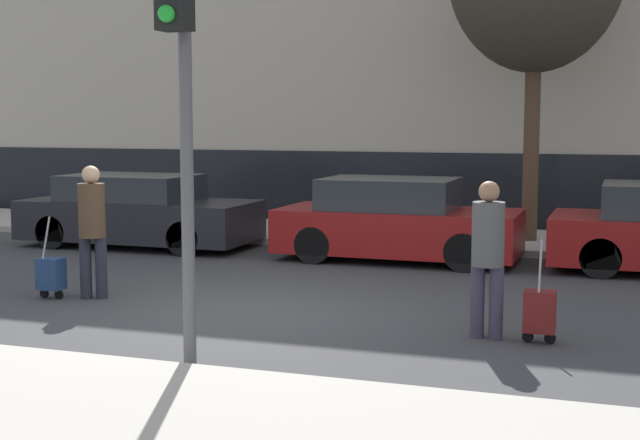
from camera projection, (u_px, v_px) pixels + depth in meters
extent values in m
plane|color=#38383A|center=(244.00, 314.00, 10.58)|extent=(80.00, 80.00, 0.00)
cube|color=#A39E93|center=(52.00, 405.00, 7.05)|extent=(28.00, 2.50, 0.12)
cube|color=#A39E93|center=(391.00, 236.00, 17.15)|extent=(28.00, 3.00, 0.12)
cube|color=#B7AD99|center=(435.00, 1.00, 20.12)|extent=(28.00, 3.11, 9.94)
cube|color=black|center=(417.00, 190.00, 19.11)|extent=(27.44, 0.06, 1.60)
cube|color=black|center=(140.00, 219.00, 16.18)|extent=(4.24, 1.78, 0.70)
cube|color=#23282D|center=(131.00, 187.00, 16.17)|extent=(2.33, 1.56, 0.46)
cylinder|color=black|center=(184.00, 239.00, 15.03)|extent=(0.60, 0.18, 0.60)
cylinder|color=black|center=(224.00, 228.00, 16.53)|extent=(0.60, 0.18, 0.60)
cylinder|color=black|center=(52.00, 232.00, 15.88)|extent=(0.60, 0.18, 0.60)
cylinder|color=black|center=(102.00, 222.00, 17.38)|extent=(0.60, 0.18, 0.60)
cube|color=maroon|center=(399.00, 230.00, 14.59)|extent=(3.90, 1.74, 0.70)
cube|color=#23282D|center=(390.00, 194.00, 14.57)|extent=(2.15, 1.53, 0.50)
cylinder|color=black|center=(464.00, 252.00, 13.48)|extent=(0.60, 0.18, 0.60)
cylinder|color=black|center=(480.00, 239.00, 14.95)|extent=(0.60, 0.18, 0.60)
cylinder|color=black|center=(313.00, 245.00, 14.27)|extent=(0.60, 0.18, 0.60)
cylinder|color=black|center=(343.00, 233.00, 15.73)|extent=(0.60, 0.18, 0.60)
cylinder|color=black|center=(601.00, 258.00, 12.94)|extent=(0.60, 0.18, 0.60)
cylinder|color=black|center=(604.00, 243.00, 14.51)|extent=(0.60, 0.18, 0.60)
cylinder|color=#23232D|center=(86.00, 268.00, 11.48)|extent=(0.15, 0.15, 0.80)
cylinder|color=#23232D|center=(101.00, 268.00, 11.49)|extent=(0.15, 0.15, 0.80)
cylinder|color=#473323|center=(92.00, 210.00, 11.40)|extent=(0.34, 0.34, 0.69)
sphere|color=tan|center=(91.00, 175.00, 11.35)|extent=(0.23, 0.23, 0.23)
cube|color=navy|center=(51.00, 274.00, 11.49)|extent=(0.32, 0.24, 0.41)
cylinder|color=black|center=(44.00, 293.00, 11.55)|extent=(0.12, 0.03, 0.12)
cylinder|color=black|center=(59.00, 294.00, 11.48)|extent=(0.12, 0.03, 0.12)
cylinder|color=gray|center=(46.00, 238.00, 11.36)|extent=(0.02, 0.19, 0.53)
cylinder|color=#383347|center=(496.00, 303.00, 9.36)|extent=(0.15, 0.15, 0.78)
cylinder|color=#383347|center=(477.00, 301.00, 9.43)|extent=(0.15, 0.15, 0.78)
cylinder|color=#4C4C4C|center=(488.00, 234.00, 9.31)|extent=(0.34, 0.34, 0.68)
sphere|color=#936B4C|center=(489.00, 191.00, 9.26)|extent=(0.22, 0.22, 0.22)
cube|color=maroon|center=(540.00, 311.00, 9.19)|extent=(0.32, 0.24, 0.43)
cylinder|color=black|center=(528.00, 337.00, 9.26)|extent=(0.12, 0.03, 0.12)
cylinder|color=black|center=(550.00, 338.00, 9.19)|extent=(0.12, 0.03, 0.12)
cylinder|color=gray|center=(540.00, 266.00, 9.07)|extent=(0.02, 0.19, 0.53)
cylinder|color=#515154|center=(187.00, 160.00, 8.10)|extent=(0.12, 0.12, 3.88)
sphere|color=green|center=(166.00, 14.00, 7.65)|extent=(0.15, 0.15, 0.15)
cylinder|color=#4C3826|center=(531.00, 144.00, 15.98)|extent=(0.28, 0.28, 3.48)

